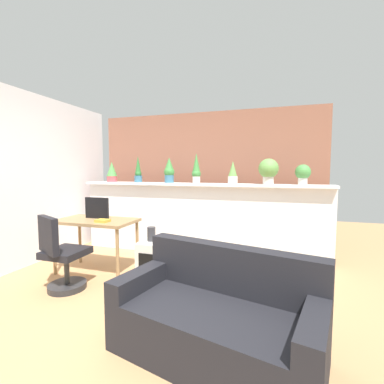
{
  "coord_description": "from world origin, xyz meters",
  "views": [
    {
      "loc": [
        1.23,
        -2.23,
        1.44
      ],
      "look_at": [
        0.19,
        1.1,
        1.15
      ],
      "focal_mm": 24.77,
      "sensor_mm": 36.0,
      "label": 1
    }
  ],
  "objects": [
    {
      "name": "potted_plant_2",
      "position": [
        -0.5,
        1.98,
        1.43
      ],
      "size": [
        0.18,
        0.18,
        0.43
      ],
      "color": "#386B84",
      "rests_on": "plant_shelf"
    },
    {
      "name": "divider_wall",
      "position": [
        0.0,
        2.0,
        0.59
      ],
      "size": [
        4.17,
        0.16,
        1.18
      ],
      "primitive_type": "cube",
      "color": "white",
      "rests_on": "ground"
    },
    {
      "name": "potted_plant_3",
      "position": [
        -0.0,
        1.93,
        1.45
      ],
      "size": [
        0.15,
        0.15,
        0.49
      ],
      "color": "silver",
      "rests_on": "plant_shelf"
    },
    {
      "name": "potted_plant_4",
      "position": [
        0.59,
        1.99,
        1.39
      ],
      "size": [
        0.15,
        0.15,
        0.36
      ],
      "color": "silver",
      "rests_on": "plant_shelf"
    },
    {
      "name": "potted_plant_0",
      "position": [
        -1.64,
        1.99,
        1.41
      ],
      "size": [
        0.19,
        0.19,
        0.37
      ],
      "color": "#B7474C",
      "rests_on": "plant_shelf"
    },
    {
      "name": "book_on_desk",
      "position": [
        -0.94,
        0.71,
        0.77
      ],
      "size": [
        0.17,
        0.13,
        0.04
      ],
      "primitive_type": "cube",
      "color": "gold",
      "rests_on": "desk"
    },
    {
      "name": "plant_shelf",
      "position": [
        0.0,
        1.96,
        1.2
      ],
      "size": [
        4.17,
        0.29,
        0.04
      ],
      "primitive_type": "cube",
      "color": "white",
      "rests_on": "divider_wall"
    },
    {
      "name": "potted_plant_1",
      "position": [
        -1.09,
        1.97,
        1.41
      ],
      "size": [
        0.14,
        0.14,
        0.47
      ],
      "color": "#386B84",
      "rests_on": "plant_shelf"
    },
    {
      "name": "tv_monitor",
      "position": [
        -1.18,
        0.92,
        0.9
      ],
      "size": [
        0.37,
        0.04,
        0.3
      ],
      "primitive_type": "cube",
      "color": "black",
      "rests_on": "desk"
    },
    {
      "name": "side_cube_shelf",
      "position": [
        -0.25,
        0.89,
        0.25
      ],
      "size": [
        0.4,
        0.41,
        0.5
      ],
      "color": "silver",
      "rests_on": "ground"
    },
    {
      "name": "potted_plant_5",
      "position": [
        1.13,
        1.92,
        1.44
      ],
      "size": [
        0.3,
        0.3,
        0.39
      ],
      "color": "silver",
      "rests_on": "plant_shelf"
    },
    {
      "name": "vase_on_shelf",
      "position": [
        -0.31,
        0.89,
        0.59
      ],
      "size": [
        0.11,
        0.11,
        0.19
      ],
      "primitive_type": "cylinder",
      "color": "#2D2D33",
      "rests_on": "side_cube_shelf"
    },
    {
      "name": "brick_wall_behind",
      "position": [
        0.0,
        2.6,
        1.25
      ],
      "size": [
        4.17,
        0.1,
        2.5
      ],
      "primitive_type": "cube",
      "color": "#935B47",
      "rests_on": "ground"
    },
    {
      "name": "couch",
      "position": [
        0.83,
        -0.29,
        0.28
      ],
      "size": [
        1.69,
        1.1,
        0.8
      ],
      "color": "black",
      "rests_on": "ground"
    },
    {
      "name": "office_chair",
      "position": [
        -1.17,
        0.22,
        0.39
      ],
      "size": [
        0.52,
        0.52,
        0.91
      ],
      "color": "#262628",
      "rests_on": "ground"
    },
    {
      "name": "desk",
      "position": [
        -1.14,
        0.84,
        0.67
      ],
      "size": [
        1.1,
        0.6,
        0.75
      ],
      "color": "#99754C",
      "rests_on": "ground"
    },
    {
      "name": "potted_plant_6",
      "position": [
        1.62,
        1.99,
        1.39
      ],
      "size": [
        0.22,
        0.22,
        0.3
      ],
      "color": "silver",
      "rests_on": "plant_shelf"
    },
    {
      "name": "ground_plane",
      "position": [
        0.0,
        0.0,
        0.0
      ],
      "size": [
        12.0,
        12.0,
        0.0
      ],
      "primitive_type": "plane",
      "color": "tan"
    }
  ]
}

